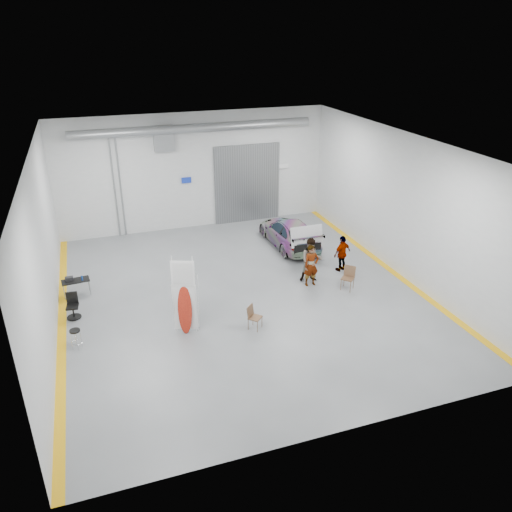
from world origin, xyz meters
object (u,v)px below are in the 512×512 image
object	(u,v)px
person_b	(311,260)
shop_stool	(76,339)
person_c	(342,253)
folding_chair_near	(255,322)
work_table	(74,280)
office_chair	(73,307)
person_a	(311,265)
sedan_car	(289,233)
surfboard_display	(187,302)
folding_chair_far	(347,282)

from	to	relation	value
person_b	shop_stool	size ratio (longest dim) A/B	2.65
person_c	shop_stool	distance (m)	11.38
folding_chair_near	work_table	xyz separation A→B (m)	(-6.01, 4.60, 0.39)
person_c	work_table	distance (m)	11.19
folding_chair_near	office_chair	size ratio (longest dim) A/B	0.91
person_a	person_b	xyz separation A→B (m)	(0.16, 0.36, 0.06)
person_c	folding_chair_near	size ratio (longest dim) A/B	1.84
shop_stool	person_c	bearing A→B (deg)	12.26
sedan_car	folding_chair_near	size ratio (longest dim) A/B	5.11
person_b	shop_stool	xyz separation A→B (m)	(-9.42, -1.96, -0.59)
surfboard_display	folding_chair_far	distance (m)	6.90
person_c	work_table	size ratio (longest dim) A/B	1.48
person_b	folding_chair_far	distance (m)	1.74
folding_chair_far	office_chair	distance (m)	10.68
surfboard_display	folding_chair_far	world-z (taller)	surfboard_display
office_chair	sedan_car	bearing A→B (deg)	27.05
surfboard_display	shop_stool	size ratio (longest dim) A/B	4.09
person_c	office_chair	distance (m)	11.21
sedan_car	surfboard_display	bearing A→B (deg)	42.74
folding_chair_far	person_c	bearing A→B (deg)	116.93
person_b	office_chair	size ratio (longest dim) A/B	1.96
work_table	sedan_car	bearing A→B (deg)	10.89
person_b	shop_stool	world-z (taller)	person_b
folding_chair_near	person_a	bearing A→B (deg)	-8.27
person_a	work_table	bearing A→B (deg)	165.57
surfboard_display	folding_chair_near	world-z (taller)	surfboard_display
person_c	folding_chair_near	distance (m)	6.04
surfboard_display	office_chair	size ratio (longest dim) A/B	3.03
folding_chair_far	work_table	distance (m)	10.95
folding_chair_far	sedan_car	bearing A→B (deg)	142.75
person_b	office_chair	xyz separation A→B (m)	(-9.51, 0.15, -0.52)
folding_chair_far	shop_stool	size ratio (longest dim) A/B	1.37
person_b	surfboard_display	world-z (taller)	surfboard_display
person_a	folding_chair_near	xyz separation A→B (m)	(-3.25, -2.38, -0.61)
folding_chair_far	office_chair	bearing A→B (deg)	-140.27
person_b	person_c	xyz separation A→B (m)	(1.68, 0.45, -0.13)
folding_chair_near	folding_chair_far	xyz separation A→B (m)	(4.50, 1.55, 0.03)
person_c	folding_chair_far	world-z (taller)	person_c
sedan_car	work_table	size ratio (longest dim) A/B	4.11
surfboard_display	work_table	distance (m)	5.54
shop_stool	sedan_car	bearing A→B (deg)	29.90
sedan_car	person_b	size ratio (longest dim) A/B	2.38
surfboard_display	folding_chair_near	distance (m)	2.51
person_a	folding_chair_near	world-z (taller)	person_a
surfboard_display	work_table	size ratio (longest dim) A/B	2.67
person_b	work_table	bearing A→B (deg)	-176.70
person_a	folding_chair_near	bearing A→B (deg)	-144.68
person_a	shop_stool	bearing A→B (deg)	-171.09
person_c	office_chair	size ratio (longest dim) A/B	1.69
person_a	shop_stool	xyz separation A→B (m)	(-9.26, -1.61, -0.53)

